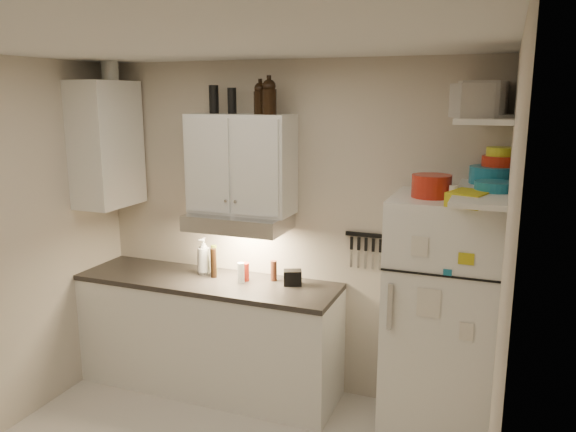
% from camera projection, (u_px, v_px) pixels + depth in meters
% --- Properties ---
extents(ceiling, '(3.20, 3.00, 0.02)m').
position_uv_depth(ceiling, '(175.00, 38.00, 2.77)').
color(ceiling, silver).
rests_on(ceiling, ground).
extents(back_wall, '(3.20, 0.02, 2.60)m').
position_uv_depth(back_wall, '(286.00, 229.00, 4.42)').
color(back_wall, beige).
rests_on(back_wall, ground).
extents(right_wall, '(0.02, 3.00, 2.60)m').
position_uv_depth(right_wall, '(501.00, 334.00, 2.48)').
color(right_wall, beige).
rests_on(right_wall, ground).
extents(base_cabinet, '(2.10, 0.60, 0.88)m').
position_uv_depth(base_cabinet, '(209.00, 336.00, 4.52)').
color(base_cabinet, white).
rests_on(base_cabinet, floor).
extents(countertop, '(2.10, 0.62, 0.04)m').
position_uv_depth(countertop, '(207.00, 281.00, 4.42)').
color(countertop, '#2C2826').
rests_on(countertop, base_cabinet).
extents(upper_cabinet, '(0.80, 0.33, 0.75)m').
position_uv_depth(upper_cabinet, '(241.00, 164.00, 4.26)').
color(upper_cabinet, white).
rests_on(upper_cabinet, back_wall).
extents(side_cabinet, '(0.33, 0.55, 1.00)m').
position_uv_depth(side_cabinet, '(107.00, 144.00, 4.51)').
color(side_cabinet, white).
rests_on(side_cabinet, left_wall).
extents(range_hood, '(0.76, 0.46, 0.12)m').
position_uv_depth(range_hood, '(239.00, 222.00, 4.29)').
color(range_hood, silver).
rests_on(range_hood, back_wall).
extents(fridge, '(0.70, 0.68, 1.70)m').
position_uv_depth(fridge, '(441.00, 322.00, 3.76)').
color(fridge, white).
rests_on(fridge, floor).
extents(shelf_hi, '(0.30, 0.95, 0.03)m').
position_uv_depth(shelf_hi, '(487.00, 119.00, 3.28)').
color(shelf_hi, white).
rests_on(shelf_hi, right_wall).
extents(shelf_lo, '(0.30, 0.95, 0.03)m').
position_uv_depth(shelf_lo, '(481.00, 193.00, 3.37)').
color(shelf_lo, white).
rests_on(shelf_lo, right_wall).
extents(knife_strip, '(0.42, 0.02, 0.03)m').
position_uv_depth(knife_strip, '(373.00, 236.00, 4.15)').
color(knife_strip, black).
rests_on(knife_strip, back_wall).
extents(dutch_oven, '(0.33, 0.33, 0.14)m').
position_uv_depth(dutch_oven, '(431.00, 186.00, 3.55)').
color(dutch_oven, '#AE2314').
rests_on(dutch_oven, fridge).
extents(book_stack, '(0.27, 0.30, 0.08)m').
position_uv_depth(book_stack, '(469.00, 198.00, 3.29)').
color(book_stack, gold).
rests_on(book_stack, fridge).
extents(spice_jar, '(0.07, 0.07, 0.09)m').
position_uv_depth(spice_jar, '(453.00, 193.00, 3.44)').
color(spice_jar, silver).
rests_on(spice_jar, fridge).
extents(stock_pot, '(0.30, 0.30, 0.21)m').
position_uv_depth(stock_pot, '(484.00, 98.00, 3.59)').
color(stock_pot, silver).
rests_on(stock_pot, shelf_hi).
extents(tin_a, '(0.24, 0.22, 0.20)m').
position_uv_depth(tin_a, '(478.00, 99.00, 3.14)').
color(tin_a, '#AAAAAD').
rests_on(tin_a, shelf_hi).
extents(tin_b, '(0.24, 0.24, 0.18)m').
position_uv_depth(tin_b, '(471.00, 101.00, 3.02)').
color(tin_b, '#AAAAAD').
rests_on(tin_b, shelf_hi).
extents(bowl_teal, '(0.28, 0.28, 0.11)m').
position_uv_depth(bowl_teal, '(491.00, 175.00, 3.63)').
color(bowl_teal, teal).
rests_on(bowl_teal, shelf_lo).
extents(bowl_orange, '(0.22, 0.22, 0.07)m').
position_uv_depth(bowl_orange, '(499.00, 161.00, 3.63)').
color(bowl_orange, red).
rests_on(bowl_orange, bowl_teal).
extents(bowl_yellow, '(0.17, 0.17, 0.06)m').
position_uv_depth(bowl_yellow, '(500.00, 152.00, 3.61)').
color(bowl_yellow, gold).
rests_on(bowl_yellow, bowl_orange).
extents(plates, '(0.30, 0.30, 0.06)m').
position_uv_depth(plates, '(495.00, 186.00, 3.34)').
color(plates, teal).
rests_on(plates, shelf_lo).
extents(growler_a, '(0.11, 0.11, 0.23)m').
position_uv_depth(growler_a, '(260.00, 98.00, 4.08)').
color(growler_a, black).
rests_on(growler_a, upper_cabinet).
extents(growler_b, '(0.12, 0.12, 0.26)m').
position_uv_depth(growler_b, '(269.00, 96.00, 4.00)').
color(growler_b, black).
rests_on(growler_b, upper_cabinet).
extents(thermos_a, '(0.09, 0.09, 0.19)m').
position_uv_depth(thermos_a, '(232.00, 101.00, 4.19)').
color(thermos_a, black).
rests_on(thermos_a, upper_cabinet).
extents(thermos_b, '(0.09, 0.09, 0.21)m').
position_uv_depth(thermos_b, '(214.00, 99.00, 4.25)').
color(thermos_b, black).
rests_on(thermos_b, upper_cabinet).
extents(side_jar, '(0.15, 0.15, 0.18)m').
position_uv_depth(side_jar, '(110.00, 69.00, 4.43)').
color(side_jar, silver).
rests_on(side_jar, side_cabinet).
extents(soap_bottle, '(0.15, 0.15, 0.33)m').
position_uv_depth(soap_bottle, '(204.00, 254.00, 4.52)').
color(soap_bottle, white).
rests_on(soap_bottle, countertop).
extents(pepper_mill, '(0.06, 0.06, 0.16)m').
position_uv_depth(pepper_mill, '(274.00, 271.00, 4.36)').
color(pepper_mill, '#592B1A').
rests_on(pepper_mill, countertop).
extents(oil_bottle, '(0.05, 0.05, 0.25)m').
position_uv_depth(oil_bottle, '(214.00, 260.00, 4.49)').
color(oil_bottle, '#4F5D17').
rests_on(oil_bottle, countertop).
extents(vinegar_bottle, '(0.05, 0.05, 0.24)m').
position_uv_depth(vinegar_bottle, '(214.00, 263.00, 4.43)').
color(vinegar_bottle, black).
rests_on(vinegar_bottle, countertop).
extents(clear_bottle, '(0.07, 0.07, 0.16)m').
position_uv_depth(clear_bottle, '(241.00, 273.00, 4.31)').
color(clear_bottle, silver).
rests_on(clear_bottle, countertop).
extents(red_jar, '(0.08, 0.08, 0.14)m').
position_uv_depth(red_jar, '(245.00, 272.00, 4.36)').
color(red_jar, '#AE2314').
rests_on(red_jar, countertop).
extents(caddy, '(0.16, 0.14, 0.12)m').
position_uv_depth(caddy, '(293.00, 278.00, 4.27)').
color(caddy, black).
rests_on(caddy, countertop).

